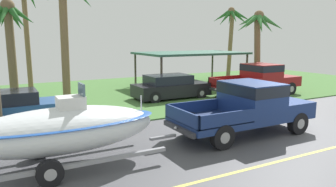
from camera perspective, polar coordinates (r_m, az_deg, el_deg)
ground at (r=19.10m, az=1.55°, el=-0.56°), size 36.00×22.00×0.11m
pickup_truck_towing at (r=11.99m, az=14.38°, el=-2.03°), size 5.44×2.12×1.88m
boat_on_trailer at (r=9.01m, az=-18.37°, el=-6.12°), size 6.31×2.27×2.25m
parked_pickup_background at (r=20.14m, az=16.12°, el=2.65°), size 5.83×2.04×1.90m
parked_sedan_near at (r=14.22m, az=-26.53°, el=-2.45°), size 4.50×1.83×1.38m
parked_sedan_far at (r=18.29m, az=0.46°, el=1.14°), size 4.32×1.90×1.38m
carport_awning at (r=22.87m, az=4.08°, el=7.05°), size 7.29×4.57×2.45m
palm_tree_near_right at (r=29.27m, az=11.21°, el=11.95°), size 3.26×3.38×6.08m
palm_tree_mid at (r=16.86m, az=-18.06°, el=15.16°), size 3.20×2.60×6.79m
palm_tree_far_left at (r=17.64m, az=-26.41°, el=10.10°), size 2.64×2.42×5.29m
palm_tree_far_right at (r=22.58m, az=15.77°, el=10.85°), size 3.71×2.73×5.24m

